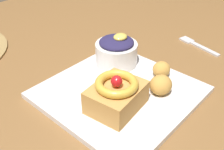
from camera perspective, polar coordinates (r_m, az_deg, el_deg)
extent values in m
cube|color=brown|center=(0.68, -8.88, 1.22)|extent=(1.42, 1.05, 0.04)
cylinder|color=brown|center=(1.51, -0.58, 5.24)|extent=(0.07, 0.07, 0.69)
cube|color=white|center=(0.56, 1.54, -3.67)|extent=(0.28, 0.28, 0.01)
cube|color=#C68E47|center=(0.50, 0.93, -4.71)|extent=(0.11, 0.09, 0.05)
torus|color=gold|center=(0.48, 0.97, -1.83)|extent=(0.09, 0.09, 0.02)
sphere|color=red|center=(0.47, 0.97, -1.32)|extent=(0.02, 0.02, 0.02)
cylinder|color=white|center=(0.62, 0.93, 4.51)|extent=(0.10, 0.10, 0.05)
ellipsoid|color=#28234C|center=(0.61, 0.95, 6.93)|extent=(0.08, 0.08, 0.02)
ellipsoid|color=#E5CC56|center=(0.61, 1.76, 8.03)|extent=(0.03, 0.03, 0.01)
ellipsoid|color=gold|center=(0.54, 10.26, -2.04)|extent=(0.05, 0.04, 0.04)
ellipsoid|color=gold|center=(0.59, 10.38, 1.21)|extent=(0.04, 0.04, 0.03)
cube|color=silver|center=(0.76, 18.96, 5.24)|extent=(0.03, 0.09, 0.00)
cube|color=silver|center=(0.79, 15.49, 7.13)|extent=(0.03, 0.04, 0.00)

